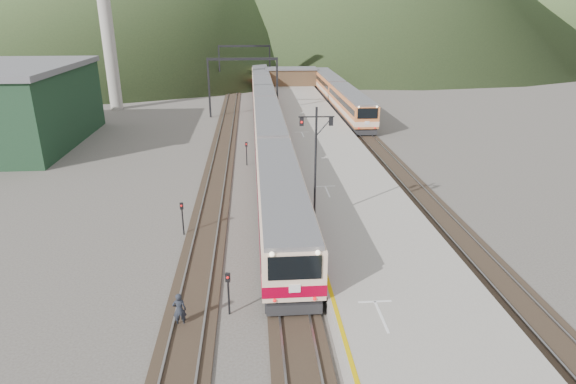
{
  "coord_description": "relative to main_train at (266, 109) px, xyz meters",
  "views": [
    {
      "loc": [
        -1.78,
        -11.88,
        13.92
      ],
      "look_at": [
        0.6,
        19.51,
        2.0
      ],
      "focal_mm": 30.0,
      "sensor_mm": 36.0,
      "label": 1
    }
  ],
  "objects": [
    {
      "name": "gantry_far",
      "position": [
        -2.85,
        30.73,
        3.49
      ],
      "size": [
        9.55,
        0.25,
        8.0
      ],
      "color": "black",
      "rests_on": "ground"
    },
    {
      "name": "warehouse",
      "position": [
        -28.0,
        -7.27,
        2.22
      ],
      "size": [
        14.5,
        20.5,
        8.6
      ],
      "color": "black",
      "rests_on": "ground"
    },
    {
      "name": "short_signal_b",
      "position": [
        -2.38,
        -16.9,
        -0.63
      ],
      "size": [
        0.23,
        0.17,
        2.27
      ],
      "color": "black",
      "rests_on": "ground"
    },
    {
      "name": "gantry_near",
      "position": [
        -2.85,
        5.73,
        3.49
      ],
      "size": [
        9.55,
        0.25,
        8.0
      ],
      "color": "black",
      "rests_on": "ground"
    },
    {
      "name": "signal_mast",
      "position": [
        2.13,
        -32.44,
        3.44
      ],
      "size": [
        2.2,
        0.25,
        7.46
      ],
      "color": "black",
      "rests_on": "platform"
    },
    {
      "name": "track_main",
      "position": [
        0.0,
        -9.27,
        -2.02
      ],
      "size": [
        2.6,
        200.0,
        0.23
      ],
      "color": "black",
      "rests_on": "ground"
    },
    {
      "name": "short_signal_a",
      "position": [
        -3.13,
        -41.1,
        -0.63
      ],
      "size": [
        0.25,
        0.2,
        2.27
      ],
      "color": "black",
      "rests_on": "ground"
    },
    {
      "name": "worker",
      "position": [
        -5.39,
        -41.83,
        -1.23
      ],
      "size": [
        0.65,
        0.45,
        1.72
      ],
      "primitive_type": "imported",
      "rotation": [
        0.0,
        0.0,
        3.2
      ],
      "color": "#1E222A",
      "rests_on": "ground"
    },
    {
      "name": "smokestack",
      "position": [
        -22.0,
        12.73,
        12.91
      ],
      "size": [
        1.8,
        1.8,
        30.0
      ],
      "primitive_type": "cylinder",
      "color": "#9E998E",
      "rests_on": "ground"
    },
    {
      "name": "track_second",
      "position": [
        11.5,
        -9.27,
        -2.02
      ],
      "size": [
        2.6,
        200.0,
        0.23
      ],
      "color": "black",
      "rests_on": "ground"
    },
    {
      "name": "station_shed",
      "position": [
        5.6,
        28.73,
        0.48
      ],
      "size": [
        9.4,
        4.4,
        3.1
      ],
      "color": "#4E3925",
      "rests_on": "platform"
    },
    {
      "name": "short_signal_c",
      "position": [
        -6.48,
        -31.91,
        -0.63
      ],
      "size": [
        0.24,
        0.18,
        2.27
      ],
      "color": "black",
      "rests_on": "ground"
    },
    {
      "name": "main_train",
      "position": [
        0.0,
        0.0,
        0.0
      ],
      "size": [
        3.05,
        83.57,
        3.72
      ],
      "color": "beige",
      "rests_on": "track_main"
    },
    {
      "name": "platform",
      "position": [
        5.6,
        -11.27,
        -1.59
      ],
      "size": [
        8.0,
        100.0,
        1.0
      ],
      "primitive_type": "cube",
      "color": "gray",
      "rests_on": "ground"
    },
    {
      "name": "second_train",
      "position": [
        11.5,
        12.41,
        -0.11
      ],
      "size": [
        2.87,
        39.14,
        3.51
      ],
      "color": "orange",
      "rests_on": "track_second"
    },
    {
      "name": "track_far",
      "position": [
        -5.0,
        -9.27,
        -2.02
      ],
      "size": [
        2.6,
        200.0,
        0.23
      ],
      "color": "black",
      "rests_on": "ground"
    }
  ]
}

